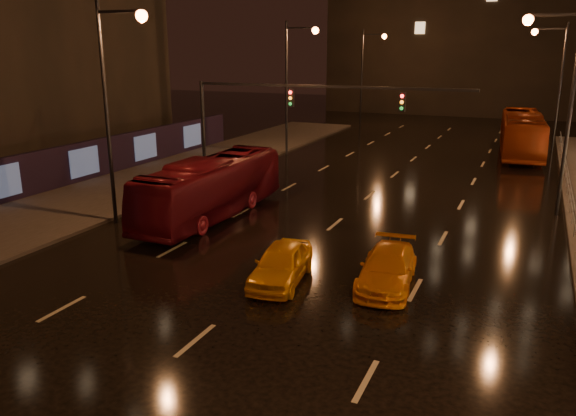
{
  "coord_description": "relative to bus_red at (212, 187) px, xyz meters",
  "views": [
    {
      "loc": [
        8.17,
        -8.01,
        7.94
      ],
      "look_at": [
        0.4,
        9.61,
        2.5
      ],
      "focal_mm": 35.0,
      "sensor_mm": 36.0,
      "label": 1
    }
  ],
  "objects": [
    {
      "name": "ground",
      "position": [
        6.0,
        5.14,
        -1.46
      ],
      "size": [
        140.0,
        140.0,
        0.0
      ],
      "primitive_type": "plane",
      "color": "black",
      "rests_on": "ground"
    },
    {
      "name": "sidewalk_left",
      "position": [
        -7.5,
        0.14,
        -1.39
      ],
      "size": [
        7.0,
        70.0,
        0.15
      ],
      "primitive_type": "cube",
      "color": "#38332D",
      "rests_on": "ground"
    },
    {
      "name": "traffic_signal",
      "position": [
        0.94,
        5.14,
        3.27
      ],
      "size": [
        15.31,
        0.32,
        6.2
      ],
      "color": "black",
      "rests_on": "ground"
    },
    {
      "name": "railing_right",
      "position": [
        16.2,
        3.14,
        -0.56
      ],
      "size": [
        0.05,
        56.0,
        1.0
      ],
      "color": "#99999E",
      "rests_on": "sidewalk_right"
    },
    {
      "name": "bus_red",
      "position": [
        0.0,
        0.0,
        0.0
      ],
      "size": [
        2.45,
        10.49,
        2.92
      ],
      "primitive_type": "imported",
      "rotation": [
        0.0,
        0.0,
        0.0
      ],
      "color": "maroon",
      "rests_on": "ground"
    },
    {
      "name": "bus_curb",
      "position": [
        13.25,
        24.14,
        0.21
      ],
      "size": [
        3.72,
        12.19,
        3.35
      ],
      "primitive_type": "imported",
      "rotation": [
        0.0,
        0.0,
        0.08
      ],
      "color": "maroon",
      "rests_on": "ground"
    },
    {
      "name": "taxi_near",
      "position": [
        6.5,
        -6.08,
        -0.78
      ],
      "size": [
        2.14,
        4.18,
        1.36
      ],
      "primitive_type": "imported",
      "rotation": [
        0.0,
        0.0,
        0.14
      ],
      "color": "#F9AA17",
      "rests_on": "ground"
    },
    {
      "name": "taxi_far",
      "position": [
        10.0,
        -4.86,
        -0.83
      ],
      "size": [
        2.23,
        4.53,
        1.27
      ],
      "primitive_type": "imported",
      "rotation": [
        0.0,
        0.0,
        0.11
      ],
      "color": "orange",
      "rests_on": "ground"
    }
  ]
}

